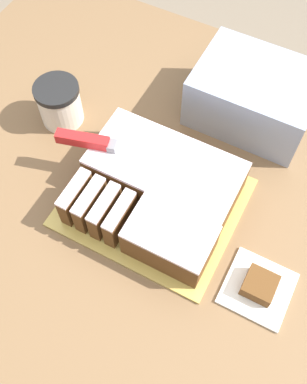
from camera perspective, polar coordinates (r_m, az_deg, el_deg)
name	(u,v)px	position (r m, az deg, el deg)	size (l,w,h in m)	color
ground_plane	(168,333)	(1.77, 1.90, -17.48)	(8.00, 8.00, 0.00)	#7F705B
countertop	(173,296)	(1.32, 2.50, -13.10)	(1.40, 1.10, 0.94)	brown
cake_board	(153,202)	(0.90, 0.00, -1.32)	(0.34, 0.29, 0.01)	gold
cake	(158,191)	(0.86, 0.57, 0.12)	(0.29, 0.25, 0.08)	brown
knife	(103,144)	(0.87, -6.41, 6.07)	(0.33, 0.11, 0.02)	silver
coffee_cup	(60,103)	(1.01, -11.84, 10.98)	(0.10, 0.10, 0.10)	beige
paper_napkin	(258,288)	(0.85, 13.10, -11.81)	(0.12, 0.12, 0.01)	white
brownie	(260,285)	(0.84, 13.33, -11.44)	(0.06, 0.06, 0.03)	brown
storage_box	(254,96)	(1.01, 12.63, 11.81)	(0.25, 0.19, 0.13)	#8C99B2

